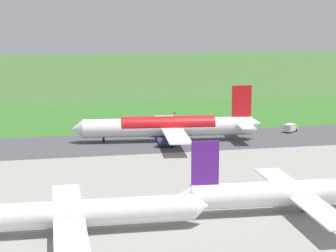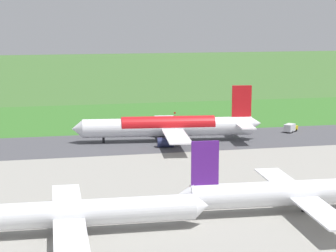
{
  "view_description": "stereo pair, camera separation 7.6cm",
  "coord_description": "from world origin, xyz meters",
  "px_view_note": "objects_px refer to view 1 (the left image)",
  "views": [
    {
      "loc": [
        36.87,
        170.02,
        35.76
      ],
      "look_at": [
        -0.47,
        0.0,
        4.5
      ],
      "focal_mm": 66.87,
      "sensor_mm": 36.0,
      "label": 1
    },
    {
      "loc": [
        36.8,
        170.03,
        35.76
      ],
      "look_at": [
        -0.47,
        0.0,
        4.5
      ],
      "focal_mm": 66.87,
      "sensor_mm": 36.0,
      "label": 2
    }
  ],
  "objects_px": {
    "airliner_parked_mid": "(303,192)",
    "no_stopping_sign": "(175,115)",
    "airliner_parked_far": "(72,213)",
    "airliner_main": "(169,126)",
    "service_truck_fuel": "(290,128)",
    "traffic_cone_orange": "(165,118)"
  },
  "relations": [
    {
      "from": "service_truck_fuel",
      "to": "airliner_parked_mid",
      "type": "bearing_deg",
      "value": 68.21
    },
    {
      "from": "airliner_main",
      "to": "airliner_parked_far",
      "type": "bearing_deg",
      "value": 65.65
    },
    {
      "from": "airliner_main",
      "to": "airliner_parked_mid",
      "type": "bearing_deg",
      "value": 98.28
    },
    {
      "from": "airliner_parked_mid",
      "to": "no_stopping_sign",
      "type": "xyz_separation_m",
      "value": [
        -0.48,
        -106.01,
        -2.41
      ]
    },
    {
      "from": "airliner_main",
      "to": "airliner_parked_far",
      "type": "distance_m",
      "value": 77.58
    },
    {
      "from": "airliner_parked_mid",
      "to": "no_stopping_sign",
      "type": "height_order",
      "value": "airliner_parked_mid"
    },
    {
      "from": "airliner_parked_far",
      "to": "service_truck_fuel",
      "type": "xyz_separation_m",
      "value": [
        -71.33,
        -76.52,
        -2.24
      ]
    },
    {
      "from": "service_truck_fuel",
      "to": "no_stopping_sign",
      "type": "relative_size",
      "value": 2.51
    },
    {
      "from": "airliner_main",
      "to": "service_truck_fuel",
      "type": "xyz_separation_m",
      "value": [
        -39.34,
        -5.84,
        -2.95
      ]
    },
    {
      "from": "airliner_parked_mid",
      "to": "traffic_cone_orange",
      "type": "relative_size",
      "value": 86.47
    },
    {
      "from": "airliner_parked_mid",
      "to": "service_truck_fuel",
      "type": "height_order",
      "value": "airliner_parked_mid"
    },
    {
      "from": "airliner_parked_far",
      "to": "airliner_main",
      "type": "bearing_deg",
      "value": -114.35
    },
    {
      "from": "airliner_parked_mid",
      "to": "airliner_parked_far",
      "type": "distance_m",
      "value": 41.96
    },
    {
      "from": "airliner_parked_mid",
      "to": "service_truck_fuel",
      "type": "xyz_separation_m",
      "value": [
        -29.47,
        -73.69,
        -2.39
      ]
    },
    {
      "from": "airliner_parked_mid",
      "to": "airliner_parked_far",
      "type": "height_order",
      "value": "airliner_parked_mid"
    },
    {
      "from": "airliner_main",
      "to": "airliner_parked_mid",
      "type": "distance_m",
      "value": 68.57
    },
    {
      "from": "airliner_parked_mid",
      "to": "no_stopping_sign",
      "type": "distance_m",
      "value": 106.04
    },
    {
      "from": "service_truck_fuel",
      "to": "traffic_cone_orange",
      "type": "bearing_deg",
      "value": -46.34
    },
    {
      "from": "airliner_parked_far",
      "to": "no_stopping_sign",
      "type": "distance_m",
      "value": 116.81
    },
    {
      "from": "airliner_parked_far",
      "to": "no_stopping_sign",
      "type": "bearing_deg",
      "value": -111.26
    },
    {
      "from": "airliner_main",
      "to": "no_stopping_sign",
      "type": "bearing_deg",
      "value": -105.18
    },
    {
      "from": "airliner_parked_mid",
      "to": "traffic_cone_orange",
      "type": "height_order",
      "value": "airliner_parked_mid"
    }
  ]
}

